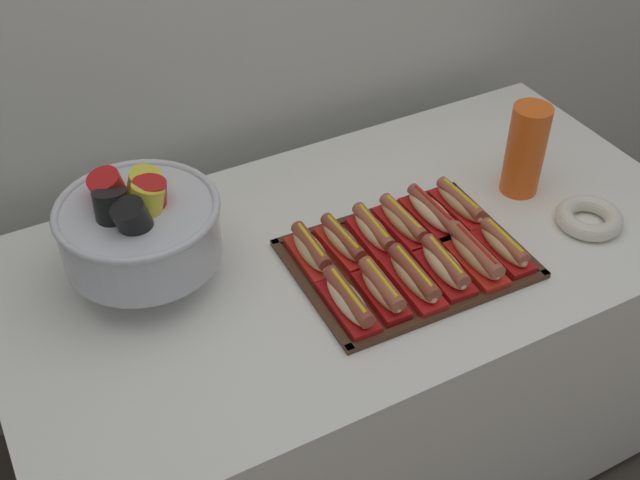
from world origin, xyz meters
TOP-DOWN VIEW (x-y plane):
  - ground_plane at (0.00, 0.00)m, footprint 10.00×10.00m
  - buffet_table at (0.00, 0.00)m, footprint 1.57×0.81m
  - serving_tray at (0.07, -0.09)m, footprint 0.49×0.37m
  - hot_dog_0 at (-0.12, -0.17)m, footprint 0.07×0.17m
  - hot_dog_1 at (-0.04, -0.17)m, footprint 0.06×0.16m
  - hot_dog_2 at (0.03, -0.17)m, footprint 0.07×0.18m
  - hot_dog_3 at (0.11, -0.18)m, footprint 0.08×0.17m
  - hot_dog_4 at (0.18, -0.18)m, footprint 0.07×0.18m
  - hot_dog_5 at (0.26, -0.18)m, footprint 0.06×0.16m
  - hot_dog_6 at (-0.12, -0.01)m, footprint 0.06×0.16m
  - hot_dog_7 at (-0.04, -0.01)m, footprint 0.06×0.16m
  - hot_dog_8 at (0.03, -0.01)m, footprint 0.07×0.16m
  - hot_dog_9 at (0.11, -0.01)m, footprint 0.06×0.17m
  - hot_dog_10 at (0.18, -0.01)m, footprint 0.07×0.18m
  - hot_dog_11 at (0.26, -0.02)m, footprint 0.06×0.17m
  - punch_bowl at (-0.44, 0.11)m, footprint 0.33×0.33m
  - cup_stack at (0.44, -0.00)m, footprint 0.09×0.09m
  - donut at (0.50, -0.18)m, footprint 0.15×0.15m

SIDE VIEW (x-z plane):
  - ground_plane at x=0.00m, z-range 0.00..0.00m
  - buffet_table at x=0.00m, z-range 0.02..0.77m
  - serving_tray at x=0.07m, z-range 0.75..0.76m
  - donut at x=0.50m, z-range 0.75..0.79m
  - hot_dog_10 at x=0.18m, z-range 0.76..0.81m
  - hot_dog_5 at x=0.26m, z-range 0.76..0.81m
  - hot_dog_11 at x=0.26m, z-range 0.76..0.81m
  - hot_dog_7 at x=-0.04m, z-range 0.76..0.82m
  - hot_dog_9 at x=0.11m, z-range 0.76..0.82m
  - hot_dog_8 at x=0.03m, z-range 0.76..0.82m
  - hot_dog_0 at x=-0.12m, z-range 0.76..0.82m
  - hot_dog_1 at x=-0.04m, z-range 0.76..0.82m
  - hot_dog_3 at x=0.11m, z-range 0.76..0.82m
  - hot_dog_2 at x=0.03m, z-range 0.76..0.82m
  - hot_dog_6 at x=-0.12m, z-range 0.76..0.82m
  - hot_dog_4 at x=0.18m, z-range 0.76..0.82m
  - cup_stack at x=0.44m, z-range 0.75..0.98m
  - punch_bowl at x=-0.44m, z-range 0.77..1.01m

